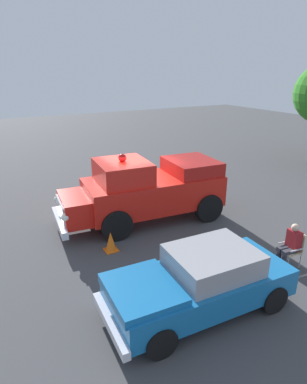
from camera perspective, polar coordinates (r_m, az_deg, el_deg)
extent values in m
plane|color=#424244|center=(12.93, -2.52, -3.44)|extent=(60.00, 60.00, 0.00)
cylinder|color=black|center=(10.76, -6.43, -5.71)|extent=(0.41, 1.06, 1.04)
cylinder|color=black|center=(12.52, -9.22, -1.94)|extent=(0.41, 1.06, 1.04)
cylinder|color=black|center=(12.14, 9.52, -2.70)|extent=(0.41, 1.06, 1.04)
cylinder|color=black|center=(13.72, 5.02, 0.31)|extent=(0.41, 1.06, 1.04)
cube|color=red|center=(11.96, 0.00, -0.01)|extent=(2.53, 5.07, 1.10)
cube|color=red|center=(11.26, -13.42, -2.69)|extent=(1.83, 1.05, 0.84)
cube|color=red|center=(11.28, -5.36, 3.44)|extent=(2.04, 1.86, 0.76)
cube|color=#B21914|center=(12.40, 6.59, 4.26)|extent=(2.10, 1.87, 0.60)
cube|color=silver|center=(11.20, -15.67, -3.03)|extent=(1.44, 0.25, 0.64)
cube|color=silver|center=(11.36, -15.97, -5.05)|extent=(2.25, 0.40, 0.24)
sphere|color=white|center=(10.46, -15.04, -4.22)|extent=(0.28, 0.28, 0.26)
sphere|color=white|center=(11.89, -16.30, -1.28)|extent=(0.28, 0.28, 0.26)
sphere|color=red|center=(11.15, -5.45, 5.89)|extent=(0.30, 0.30, 0.28)
cylinder|color=black|center=(6.96, 1.13, -24.51)|extent=(0.29, 0.69, 0.68)
cylinder|color=black|center=(8.09, -4.40, -17.01)|extent=(0.29, 0.69, 0.68)
cylinder|color=black|center=(8.36, 19.97, -16.95)|extent=(0.29, 0.69, 0.68)
cylinder|color=black|center=(9.32, 12.76, -11.87)|extent=(0.29, 0.69, 0.68)
cube|color=#196BAD|center=(7.89, 8.10, -15.74)|extent=(2.01, 4.29, 0.64)
cube|color=#196BAD|center=(7.10, -1.97, -16.61)|extent=(1.71, 1.48, 0.20)
cube|color=#99999E|center=(7.72, 10.21, -11.73)|extent=(1.65, 1.98, 0.56)
cube|color=silver|center=(7.27, -7.57, -21.65)|extent=(1.91, 0.26, 0.20)
cylinder|color=#B7BABF|center=(9.98, 22.27, -11.49)|extent=(0.03, 0.03, 0.44)
cylinder|color=#B7BABF|center=(10.25, 20.59, -10.36)|extent=(0.03, 0.03, 0.44)
cylinder|color=#B7BABF|center=(10.27, 24.09, -10.84)|extent=(0.03, 0.03, 0.44)
cylinder|color=#B7BABF|center=(10.52, 22.41, -9.77)|extent=(0.03, 0.03, 0.44)
cube|color=beige|center=(10.14, 22.52, -9.46)|extent=(0.54, 0.54, 0.04)
cube|color=beige|center=(10.16, 23.73, -7.74)|extent=(0.48, 0.10, 0.56)
cube|color=#B7BABF|center=(9.92, 23.60, -9.23)|extent=(0.09, 0.44, 0.03)
cube|color=#B7BABF|center=(10.21, 21.73, -8.08)|extent=(0.09, 0.44, 0.03)
cylinder|color=#B7BABF|center=(14.75, -3.37, 0.59)|extent=(0.04, 0.04, 0.44)
cylinder|color=#B7BABF|center=(14.73, -5.07, 0.51)|extent=(0.04, 0.04, 0.44)
cylinder|color=#B7BABF|center=(15.16, -3.48, 1.15)|extent=(0.04, 0.04, 0.44)
cylinder|color=#B7BABF|center=(15.14, -5.14, 1.08)|extent=(0.04, 0.04, 0.44)
cube|color=#1E7F38|center=(14.86, -4.29, 1.69)|extent=(0.62, 0.62, 0.04)
cube|color=#1E7F38|center=(15.00, -4.37, 3.01)|extent=(0.21, 0.46, 0.56)
cube|color=#B7BABF|center=(14.82, -3.38, 2.33)|extent=(0.42, 0.20, 0.03)
cube|color=#B7BABF|center=(14.80, -5.23, 2.25)|extent=(0.42, 0.20, 0.03)
cylinder|color=#383842|center=(10.02, 21.59, -11.22)|extent=(0.15, 0.15, 0.45)
cylinder|color=#383842|center=(10.14, 20.82, -10.71)|extent=(0.15, 0.15, 0.45)
cube|color=#383842|center=(9.98, 22.49, -9.59)|extent=(0.20, 0.46, 0.13)
cube|color=#383842|center=(10.10, 21.71, -9.09)|extent=(0.20, 0.46, 0.13)
cube|color=maroon|center=(10.03, 23.17, -7.58)|extent=(0.42, 0.27, 0.54)
sphere|color=beige|center=(9.86, 23.39, -5.70)|extent=(0.25, 0.25, 0.22)
cube|color=orange|center=(10.39, -7.35, -9.93)|extent=(0.40, 0.40, 0.04)
cone|color=orange|center=(10.23, -7.44, -8.40)|extent=(0.32, 0.32, 0.60)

